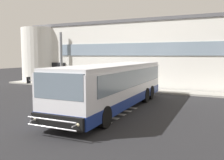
{
  "coord_description": "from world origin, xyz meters",
  "views": [
    {
      "loc": [
        9.15,
        -16.2,
        3.25
      ],
      "look_at": [
        1.78,
        -0.87,
        1.5
      ],
      "focal_mm": 39.0,
      "sensor_mm": 36.0,
      "label": 1
    }
  ],
  "objects_px": {
    "passenger_near_column": "(62,76)",
    "passenger_by_doorway": "(73,76)",
    "bus_main_foreground": "(115,87)",
    "entry_support_column": "(61,58)"
  },
  "relations": [
    {
      "from": "entry_support_column",
      "to": "passenger_by_doorway",
      "type": "bearing_deg",
      "value": -17.71
    },
    {
      "from": "entry_support_column",
      "to": "passenger_by_doorway",
      "type": "distance_m",
      "value": 2.78
    },
    {
      "from": "bus_main_foreground",
      "to": "passenger_near_column",
      "type": "distance_m",
      "value": 12.09
    },
    {
      "from": "entry_support_column",
      "to": "bus_main_foreground",
      "type": "distance_m",
      "value": 13.37
    },
    {
      "from": "passenger_by_doorway",
      "to": "passenger_near_column",
      "type": "bearing_deg",
      "value": -166.36
    },
    {
      "from": "bus_main_foreground",
      "to": "passenger_by_doorway",
      "type": "bearing_deg",
      "value": 137.58
    },
    {
      "from": "passenger_near_column",
      "to": "passenger_by_doorway",
      "type": "bearing_deg",
      "value": 13.64
    },
    {
      "from": "passenger_near_column",
      "to": "passenger_by_doorway",
      "type": "distance_m",
      "value": 1.21
    },
    {
      "from": "bus_main_foreground",
      "to": "entry_support_column",
      "type": "bearing_deg",
      "value": 141.32
    },
    {
      "from": "entry_support_column",
      "to": "passenger_near_column",
      "type": "height_order",
      "value": "entry_support_column"
    }
  ]
}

